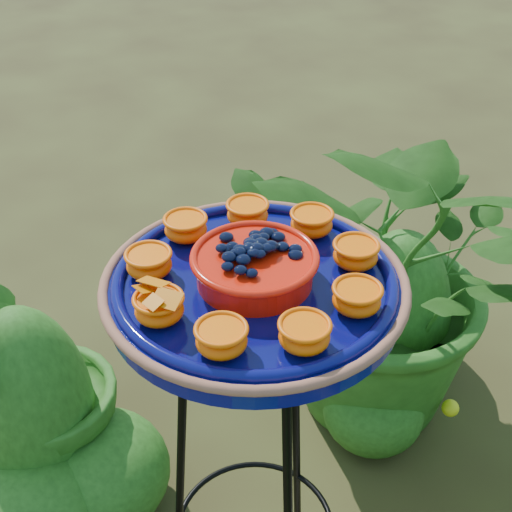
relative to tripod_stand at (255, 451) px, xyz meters
name	(u,v)px	position (x,y,z in m)	size (l,w,h in m)	color
tripod_stand	(255,451)	(0.00, 0.00, 0.00)	(0.41, 0.41, 0.86)	black
feeder_dish	(255,282)	(0.00, 0.00, 0.38)	(0.58, 0.58, 0.10)	#070954
shrub_back_left	(402,271)	(-0.35, 0.64, -0.06)	(0.83, 0.72, 0.92)	#1E4612
shrub_front_left	(27,385)	(-0.53, -0.29, -0.15)	(0.41, 0.33, 0.74)	#1E4612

